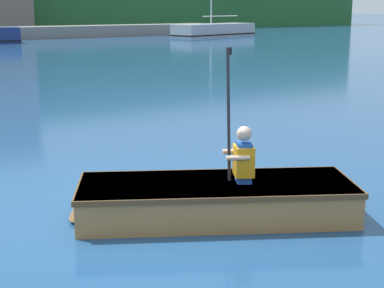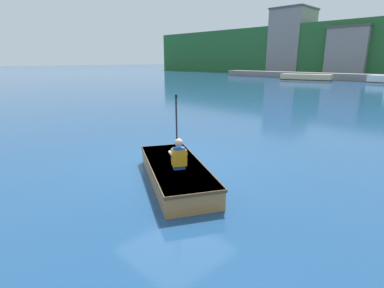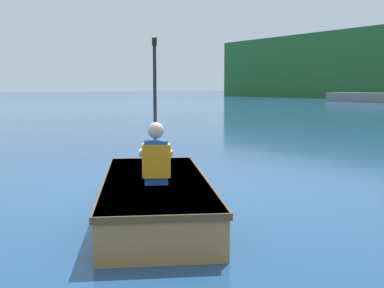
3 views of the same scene
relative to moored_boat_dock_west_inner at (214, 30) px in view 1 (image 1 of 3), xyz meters
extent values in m
plane|color=navy|center=(-25.39, -33.48, -0.48)|extent=(300.00, 300.00, 0.00)
cube|color=#9EA3A8|center=(0.00, 0.00, 0.02)|extent=(8.20, 4.04, 1.01)
cube|color=black|center=(0.00, 0.00, -0.30)|extent=(8.25, 4.09, 0.10)
cylinder|color=silver|center=(0.77, 0.18, 1.13)|extent=(4.23, 1.08, 0.07)
cube|color=#A3703D|center=(-24.56, -34.17, -0.27)|extent=(3.24, 2.46, 0.42)
cube|color=brown|center=(-24.56, -34.17, -0.09)|extent=(3.29, 2.51, 0.06)
cube|color=brown|center=(-24.56, -34.17, -0.10)|extent=(2.76, 2.07, 0.02)
cone|color=#A3703D|center=(-25.86, -33.45, -0.25)|extent=(0.52, 0.52, 0.38)
cube|color=#A3703D|center=(-24.35, -34.28, -0.11)|extent=(0.64, 0.99, 0.03)
cube|color=#1E4CA5|center=(-24.29, -34.32, 0.17)|extent=(0.26, 0.29, 0.46)
cube|color=orange|center=(-24.29, -34.32, 0.19)|extent=(0.32, 0.36, 0.34)
sphere|color=beige|center=(-24.29, -34.32, 0.50)|extent=(0.17, 0.17, 0.17)
cylinder|color=beige|center=(-24.29, -34.15, 0.26)|extent=(0.25, 0.17, 0.06)
cylinder|color=beige|center=(-24.44, -34.41, 0.26)|extent=(0.25, 0.17, 0.06)
cylinder|color=#232328|center=(-24.44, -34.23, 0.71)|extent=(0.09, 0.07, 1.50)
cylinder|color=black|center=(-24.44, -34.23, 1.42)|extent=(0.05, 0.05, 0.08)
camera|label=1|loc=(-28.34, -39.35, 1.89)|focal=55.00mm
camera|label=2|loc=(-19.95, -38.27, 2.12)|focal=28.00mm
camera|label=3|loc=(-20.04, -36.87, 0.94)|focal=45.00mm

